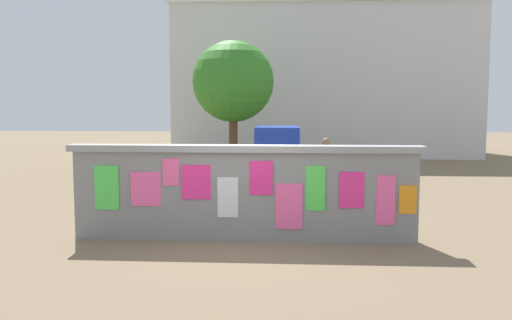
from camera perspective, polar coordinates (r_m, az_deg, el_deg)
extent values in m
plane|color=#7A664C|center=(18.48, 0.96, -2.05)|extent=(60.00, 60.00, 0.00)
cube|color=gray|center=(10.47, -1.22, -3.63)|extent=(6.25, 0.30, 1.63)
cube|color=#969696|center=(10.36, -1.23, 1.16)|extent=(6.45, 0.42, 0.12)
cube|color=#4CD84C|center=(10.80, -14.67, -2.68)|extent=(0.45, 0.02, 0.82)
cube|color=#F9599E|center=(10.60, -10.94, -2.85)|extent=(0.55, 0.04, 0.63)
cube|color=#F9599E|center=(10.44, -8.49, -1.20)|extent=(0.30, 0.02, 0.50)
cube|color=#F42D8C|center=(10.38, -5.98, -2.21)|extent=(0.53, 0.03, 0.63)
cube|color=silver|center=(10.34, -2.83, -3.74)|extent=(0.38, 0.01, 0.73)
cube|color=#F42D8C|center=(10.23, 0.50, -1.81)|extent=(0.42, 0.03, 0.62)
cube|color=#F9599E|center=(10.30, 3.31, -4.64)|extent=(0.48, 0.02, 0.83)
cube|color=#4CD84C|center=(10.25, 5.97, -2.84)|extent=(0.35, 0.03, 0.81)
cube|color=#F42D8C|center=(10.30, 9.51, -2.97)|extent=(0.45, 0.02, 0.65)
cube|color=#F9599E|center=(10.40, 12.81, -3.93)|extent=(0.33, 0.03, 0.89)
cube|color=orange|center=(10.47, 14.90, -3.85)|extent=(0.31, 0.02, 0.51)
cylinder|color=black|center=(16.63, 2.64, -1.73)|extent=(0.70, 0.21, 0.70)
cylinder|color=black|center=(15.34, 2.46, -2.37)|extent=(0.70, 0.21, 0.70)
cylinder|color=black|center=(16.91, -5.86, -1.63)|extent=(0.70, 0.21, 0.70)
cylinder|color=black|center=(15.64, -6.74, -2.24)|extent=(0.70, 0.21, 0.70)
cube|color=#1933A5|center=(15.90, 2.21, 0.65)|extent=(1.23, 1.52, 1.50)
cube|color=gray|center=(16.11, -4.21, -0.37)|extent=(2.43, 1.54, 0.90)
cylinder|color=black|center=(13.31, -12.87, -3.99)|extent=(0.61, 0.24, 0.60)
cylinder|color=black|center=(13.31, -7.25, -3.89)|extent=(0.61, 0.26, 0.60)
cube|color=gold|center=(13.25, -10.08, -2.75)|extent=(1.03, 0.48, 0.32)
cube|color=black|center=(13.22, -9.23, -1.97)|extent=(0.60, 0.35, 0.10)
cube|color=#262626|center=(13.22, -12.49, -1.64)|extent=(0.17, 0.55, 0.03)
cylinder|color=black|center=(12.51, -2.98, -4.34)|extent=(0.65, 0.19, 0.66)
cylinder|color=black|center=(12.67, 1.76, -4.21)|extent=(0.65, 0.19, 0.66)
cube|color=#197233|center=(12.55, -0.59, -3.47)|extent=(0.93, 0.26, 0.06)
cylinder|color=#197233|center=(12.54, 0.08, -2.46)|extent=(0.04, 0.04, 0.40)
cube|color=black|center=(12.51, 0.08, -1.55)|extent=(0.21, 0.12, 0.05)
cube|color=black|center=(12.43, -2.76, -1.84)|extent=(0.14, 0.44, 0.03)
cylinder|color=yellow|center=(14.80, 6.62, -2.51)|extent=(0.12, 0.12, 0.80)
cylinder|color=yellow|center=(14.84, 7.29, -2.49)|extent=(0.12, 0.12, 0.80)
cylinder|color=#338CBF|center=(14.73, 6.99, 0.19)|extent=(0.41, 0.41, 0.60)
sphere|color=#8C664C|center=(14.70, 7.01, 1.78)|extent=(0.22, 0.22, 0.22)
cylinder|color=#3F994C|center=(11.62, 11.73, -4.89)|extent=(0.12, 0.12, 0.80)
cylinder|color=#3F994C|center=(11.49, 12.31, -5.03)|extent=(0.12, 0.12, 0.80)
cylinder|color=#BF6626|center=(11.45, 12.09, -1.51)|extent=(0.47, 0.47, 0.60)
sphere|color=#8C664C|center=(11.40, 12.14, 0.53)|extent=(0.22, 0.22, 0.22)
cylinder|color=brown|center=(21.41, -2.27, 2.03)|extent=(0.32, 0.32, 2.23)
sphere|color=#307B21|center=(21.37, -2.30, 7.84)|extent=(3.02, 3.02, 3.02)
cube|color=silver|center=(28.73, 6.66, 7.59)|extent=(13.88, 6.65, 6.86)
cube|color=silver|center=(29.08, 6.75, 14.85)|extent=(14.18, 6.95, 0.50)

